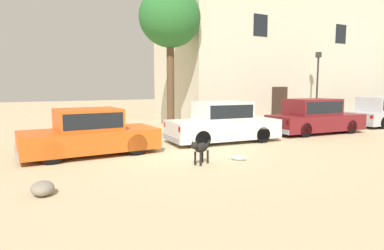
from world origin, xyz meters
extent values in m
plane|color=tan|center=(0.00, 0.00, 0.00)|extent=(80.00, 80.00, 0.00)
cube|color=#D15619|center=(-2.46, 1.42, 0.47)|extent=(4.17, 1.95, 0.65)
cube|color=#D15619|center=(-2.50, 1.42, 1.13)|extent=(1.94, 1.63, 0.66)
cube|color=black|center=(-2.50, 1.42, 1.14)|extent=(1.79, 1.65, 0.46)
cube|color=#999BA0|center=(-0.43, 1.48, 0.26)|extent=(0.18, 1.79, 0.20)
cube|color=#999BA0|center=(-4.50, 1.36, 0.26)|extent=(0.18, 1.79, 0.20)
sphere|color=silver|center=(-0.42, 2.22, 0.62)|extent=(0.20, 0.20, 0.20)
sphere|color=silver|center=(-0.37, 0.75, 0.62)|extent=(0.20, 0.20, 0.20)
cube|color=red|center=(-4.52, 2.15, 0.63)|extent=(0.05, 0.18, 0.18)
cube|color=red|center=(-4.47, 0.56, 0.63)|extent=(0.05, 0.18, 0.18)
cylinder|color=black|center=(-1.25, 2.27, 0.33)|extent=(0.67, 0.22, 0.67)
cylinder|color=black|center=(-1.20, 0.65, 0.33)|extent=(0.67, 0.22, 0.67)
cylinder|color=black|center=(-3.72, 2.19, 0.33)|extent=(0.67, 0.22, 0.67)
cylinder|color=black|center=(-3.67, 0.57, 0.33)|extent=(0.67, 0.22, 0.67)
cube|color=silver|center=(2.56, 1.43, 0.51)|extent=(4.36, 2.11, 0.72)
cube|color=silver|center=(2.52, 1.44, 1.22)|extent=(2.06, 1.68, 0.70)
cube|color=black|center=(2.52, 1.44, 1.23)|extent=(1.91, 1.69, 0.49)
cube|color=#999BA0|center=(4.65, 1.27, 0.26)|extent=(0.26, 1.75, 0.20)
cube|color=#999BA0|center=(0.47, 1.60, 0.26)|extent=(0.26, 1.75, 0.20)
sphere|color=silver|center=(4.73, 1.98, 0.67)|extent=(0.20, 0.20, 0.20)
sphere|color=silver|center=(4.62, 0.56, 0.67)|extent=(0.20, 0.20, 0.20)
cube|color=red|center=(0.53, 2.37, 0.69)|extent=(0.05, 0.18, 0.18)
cube|color=red|center=(0.41, 0.83, 0.69)|extent=(0.05, 0.18, 0.18)
cylinder|color=black|center=(3.89, 2.12, 0.31)|extent=(0.63, 0.25, 0.61)
cylinder|color=black|center=(3.76, 0.55, 0.31)|extent=(0.63, 0.25, 0.61)
cylinder|color=black|center=(1.36, 2.32, 0.31)|extent=(0.63, 0.25, 0.61)
cylinder|color=black|center=(1.23, 0.75, 0.31)|extent=(0.63, 0.25, 0.61)
cube|color=maroon|center=(7.60, 1.39, 0.50)|extent=(4.58, 2.04, 0.70)
cube|color=maroon|center=(7.38, 1.40, 1.21)|extent=(2.33, 1.64, 0.72)
cube|color=black|center=(7.38, 1.40, 1.22)|extent=(2.16, 1.65, 0.50)
cube|color=#999BA0|center=(9.81, 1.23, 0.26)|extent=(0.24, 1.70, 0.20)
cube|color=#999BA0|center=(5.39, 1.54, 0.26)|extent=(0.24, 1.70, 0.20)
sphere|color=silver|center=(9.89, 1.91, 0.66)|extent=(0.20, 0.20, 0.20)
sphere|color=silver|center=(9.79, 0.55, 0.66)|extent=(0.20, 0.20, 0.20)
cube|color=red|center=(5.44, 2.28, 0.68)|extent=(0.05, 0.18, 0.18)
cube|color=red|center=(5.34, 0.80, 0.68)|extent=(0.05, 0.18, 0.18)
cylinder|color=black|center=(8.99, 2.06, 0.31)|extent=(0.64, 0.24, 0.63)
cylinder|color=black|center=(8.89, 0.53, 0.31)|extent=(0.64, 0.24, 0.63)
cylinder|color=black|center=(6.32, 2.24, 0.31)|extent=(0.64, 0.24, 0.63)
cylinder|color=black|center=(6.21, 0.72, 0.31)|extent=(0.64, 0.24, 0.63)
cube|color=#B2B5BA|center=(12.98, 1.58, 1.19)|extent=(2.70, 1.56, 0.77)
cube|color=black|center=(12.98, 1.58, 1.20)|extent=(2.48, 1.58, 0.54)
cube|color=#999BA0|center=(10.90, 1.61, 0.26)|extent=(0.14, 1.73, 0.20)
cube|color=red|center=(10.91, 2.38, 0.64)|extent=(0.04, 0.18, 0.18)
cube|color=red|center=(10.89, 0.85, 0.64)|extent=(0.04, 0.18, 0.18)
cylinder|color=black|center=(11.79, 2.38, 0.32)|extent=(0.64, 0.21, 0.64)
cylinder|color=black|center=(11.77, 0.82, 0.32)|extent=(0.64, 0.21, 0.64)
cube|color=beige|center=(10.40, 7.24, 3.87)|extent=(14.39, 5.56, 7.73)
cube|color=#38281E|center=(8.24, 4.45, 1.05)|extent=(1.10, 0.02, 2.10)
cube|color=black|center=(6.80, 4.45, 5.22)|extent=(0.90, 0.02, 1.10)
cube|color=black|center=(12.92, 4.45, 5.22)|extent=(0.90, 0.02, 1.10)
cylinder|color=black|center=(-0.15, -1.56, 0.19)|extent=(0.06, 0.06, 0.38)
cylinder|color=black|center=(-0.23, -1.41, 0.19)|extent=(0.06, 0.06, 0.38)
cylinder|color=black|center=(0.19, -1.38, 0.19)|extent=(0.06, 0.06, 0.38)
cylinder|color=black|center=(0.10, -1.23, 0.19)|extent=(0.06, 0.06, 0.38)
ellipsoid|color=black|center=(-0.02, -1.39, 0.47)|extent=(0.62, 0.48, 0.26)
sphere|color=black|center=(-0.34, -1.56, 0.58)|extent=(0.20, 0.20, 0.20)
cone|color=black|center=(-0.43, -1.61, 0.57)|extent=(0.15, 0.15, 0.11)
cone|color=black|center=(-0.31, -1.62, 0.67)|extent=(0.09, 0.09, 0.09)
cone|color=black|center=(-0.37, -1.51, 0.67)|extent=(0.09, 0.09, 0.09)
cylinder|color=black|center=(0.30, -1.22, 0.53)|extent=(0.19, 0.13, 0.17)
ellipsoid|color=beige|center=(1.14, -1.47, 0.07)|extent=(0.37, 0.40, 0.15)
sphere|color=beige|center=(1.28, -1.65, 0.10)|extent=(0.11, 0.11, 0.11)
cone|color=beige|center=(1.31, -1.63, 0.14)|extent=(0.05, 0.05, 0.04)
cone|color=beige|center=(1.26, -1.67, 0.14)|extent=(0.05, 0.05, 0.04)
cylinder|color=beige|center=(0.97, -1.23, 0.02)|extent=(0.18, 0.18, 0.04)
cylinder|color=#2D2B28|center=(9.94, 3.43, 1.83)|extent=(0.10, 0.10, 3.65)
cube|color=#2D2B28|center=(9.94, 3.43, 3.79)|extent=(0.22, 0.22, 0.28)
sphere|color=silver|center=(9.94, 3.43, 3.79)|extent=(0.18, 0.18, 0.18)
cylinder|color=brown|center=(1.80, 4.58, 2.06)|extent=(0.33, 0.33, 4.13)
ellipsoid|color=#286B2D|center=(1.80, 4.58, 5.17)|extent=(2.78, 2.50, 2.64)
ellipsoid|color=gray|center=(-4.12, -2.15, 0.14)|extent=(0.51, 0.65, 0.28)
camera|label=1|loc=(-4.56, -9.24, 2.18)|focal=31.18mm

